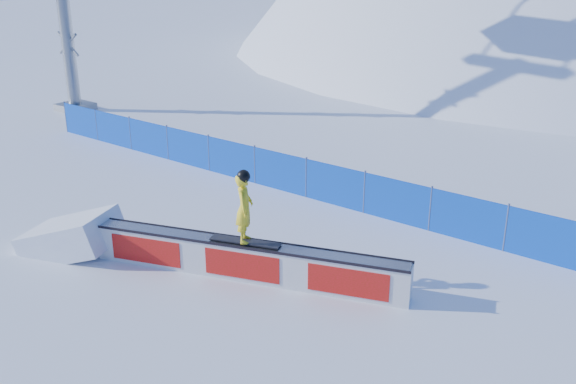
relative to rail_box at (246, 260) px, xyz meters
The scene contains 6 objects.
ground 2.95m from the rail_box, behind, with size 160.00×160.00×0.00m, color white.
snow_hill 46.32m from the rail_box, 93.90° to the left, with size 64.00×64.00×64.00m.
safety_fence 5.68m from the rail_box, 120.55° to the left, with size 22.05×0.05×1.30m.
rail_box is the anchor object (origin of this frame).
snow_ramp 4.63m from the rail_box, 160.72° to the right, with size 2.22×1.48×0.83m, color white, non-canonical shape.
snowboarder 1.28m from the rail_box, 160.72° to the right, with size 1.62×0.81×1.69m.
Camera 1 is at (11.48, -10.01, 6.96)m, focal length 40.00 mm.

